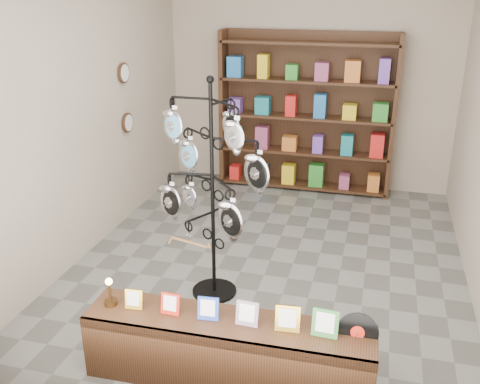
{
  "coord_description": "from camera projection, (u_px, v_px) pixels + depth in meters",
  "views": [
    {
      "loc": [
        0.99,
        -5.0,
        2.81
      ],
      "look_at": [
        -0.07,
        -1.0,
        1.17
      ],
      "focal_mm": 40.0,
      "sensor_mm": 36.0,
      "label": 1
    }
  ],
  "objects": [
    {
      "name": "ground",
      "position": [
        270.0,
        261.0,
        5.76
      ],
      "size": [
        5.0,
        5.0,
        0.0
      ],
      "primitive_type": "plane",
      "color": "slate",
      "rests_on": "ground"
    },
    {
      "name": "front_shelf",
      "position": [
        228.0,
        351.0,
        3.95
      ],
      "size": [
        2.13,
        0.48,
        0.75
      ],
      "rotation": [
        0.0,
        0.0,
        0.02
      ],
      "color": "black",
      "rests_on": "ground"
    },
    {
      "name": "wall_clocks",
      "position": [
        126.0,
        98.0,
        6.4
      ],
      "size": [
        0.03,
        0.24,
        0.84
      ],
      "color": "black",
      "rests_on": "ground"
    },
    {
      "name": "display_tree",
      "position": [
        212.0,
        175.0,
        4.74
      ],
      "size": [
        1.12,
        1.11,
        2.08
      ],
      "rotation": [
        0.0,
        0.0,
        -0.35
      ],
      "color": "black",
      "rests_on": "ground"
    },
    {
      "name": "room_envelope",
      "position": [
        274.0,
        89.0,
        5.08
      ],
      "size": [
        5.0,
        5.0,
        5.0
      ],
      "color": "#B5A492",
      "rests_on": "ground"
    },
    {
      "name": "back_shelving",
      "position": [
        306.0,
        118.0,
        7.45
      ],
      "size": [
        2.42,
        0.36,
        2.2
      ],
      "color": "black",
      "rests_on": "ground"
    }
  ]
}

